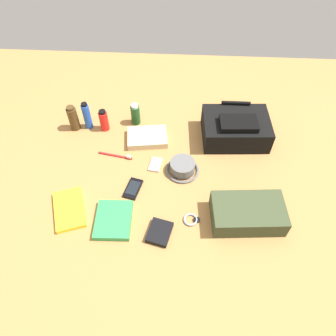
# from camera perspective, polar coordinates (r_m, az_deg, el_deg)

# --- Properties ---
(ground_plane) EXTENTS (2.64, 2.02, 0.02)m
(ground_plane) POSITION_cam_1_polar(r_m,az_deg,el_deg) (1.54, 0.00, -1.20)
(ground_plane) COLOR #A8743F
(ground_plane) RESTS_ON ground
(backpack) EXTENTS (0.34, 0.26, 0.15)m
(backpack) POSITION_cam_1_polar(r_m,az_deg,el_deg) (1.68, 11.83, 6.88)
(backpack) COLOR black
(backpack) RESTS_ON ground_plane
(toiletry_pouch) EXTENTS (0.31, 0.24, 0.09)m
(toiletry_pouch) POSITION_cam_1_polar(r_m,az_deg,el_deg) (1.40, 13.84, -7.67)
(toiletry_pouch) COLOR #384228
(toiletry_pouch) RESTS_ON ground_plane
(bucket_hat) EXTENTS (0.16, 0.16, 0.06)m
(bucket_hat) POSITION_cam_1_polar(r_m,az_deg,el_deg) (1.53, 2.56, 0.10)
(bucket_hat) COLOR #5D5D5D
(bucket_hat) RESTS_ON ground_plane
(cologne_bottle) EXTENTS (0.05, 0.05, 0.14)m
(cologne_bottle) POSITION_cam_1_polar(r_m,az_deg,el_deg) (1.76, -16.36, 8.43)
(cologne_bottle) COLOR #473319
(cologne_bottle) RESTS_ON ground_plane
(deodorant_spray) EXTENTS (0.04, 0.04, 0.16)m
(deodorant_spray) POSITION_cam_1_polar(r_m,az_deg,el_deg) (1.75, -14.10, 8.91)
(deodorant_spray) COLOR blue
(deodorant_spray) RESTS_ON ground_plane
(sunscreen_spray) EXTENTS (0.05, 0.05, 0.12)m
(sunscreen_spray) POSITION_cam_1_polar(r_m,az_deg,el_deg) (1.73, -11.24, 8.23)
(sunscreen_spray) COLOR red
(sunscreen_spray) RESTS_ON ground_plane
(shampoo_bottle) EXTENTS (0.05, 0.05, 0.12)m
(shampoo_bottle) POSITION_cam_1_polar(r_m,az_deg,el_deg) (1.74, -5.76, 9.40)
(shampoo_bottle) COLOR #19471E
(shampoo_bottle) RESTS_ON ground_plane
(paperback_novel) EXTENTS (0.18, 0.23, 0.02)m
(paperback_novel) POSITION_cam_1_polar(r_m,az_deg,el_deg) (1.47, -17.02, -7.01)
(paperback_novel) COLOR yellow
(paperback_novel) RESTS_ON ground_plane
(travel_guidebook) EXTENTS (0.15, 0.19, 0.03)m
(travel_guidebook) POSITION_cam_1_polar(r_m,az_deg,el_deg) (1.40, -9.57, -9.04)
(travel_guidebook) COLOR #2D934C
(travel_guidebook) RESTS_ON ground_plane
(cell_phone) EXTENTS (0.09, 0.12, 0.01)m
(cell_phone) POSITION_cam_1_polar(r_m,az_deg,el_deg) (1.48, -6.18, -3.62)
(cell_phone) COLOR black
(cell_phone) RESTS_ON ground_plane
(media_player) EXTENTS (0.06, 0.09, 0.01)m
(media_player) POSITION_cam_1_polar(r_m,az_deg,el_deg) (1.56, -2.25, 0.61)
(media_player) COLOR #B7B7BC
(media_player) RESTS_ON ground_plane
(wristwatch) EXTENTS (0.07, 0.06, 0.01)m
(wristwatch) POSITION_cam_1_polar(r_m,az_deg,el_deg) (1.39, 4.15, -9.06)
(wristwatch) COLOR #99999E
(wristwatch) RESTS_ON ground_plane
(toothbrush) EXTENTS (0.17, 0.04, 0.02)m
(toothbrush) POSITION_cam_1_polar(r_m,az_deg,el_deg) (1.62, -8.93, 2.17)
(toothbrush) COLOR red
(toothbrush) RESTS_ON ground_plane
(wallet) EXTENTS (0.11, 0.13, 0.02)m
(wallet) POSITION_cam_1_polar(r_m,az_deg,el_deg) (1.35, -1.51, -11.26)
(wallet) COLOR black
(wallet) RESTS_ON ground_plane
(folded_towel) EXTENTS (0.22, 0.17, 0.04)m
(folded_towel) POSITION_cam_1_polar(r_m,az_deg,el_deg) (1.67, -3.67, 5.39)
(folded_towel) COLOR #C6B289
(folded_towel) RESTS_ON ground_plane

